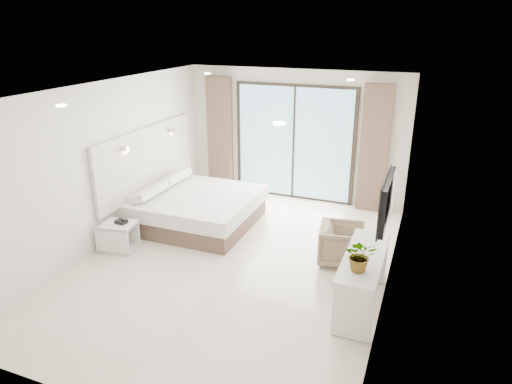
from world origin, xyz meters
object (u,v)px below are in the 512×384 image
Objects in this scene: bed at (196,208)px; armchair at (342,242)px; nightstand at (119,237)px; console_desk at (363,270)px.

bed is 3.04× the size of armchair.
nightstand is 0.37× the size of console_desk.
armchair is at bearing 5.81° from nightstand.
bed reaches higher than nightstand.
bed is at bearing 154.65° from console_desk.
armchair is at bearing -9.36° from bed.
console_desk is at bearing -164.75° from armchair.
bed is at bearing 54.83° from nightstand.
nightstand is 3.62m from armchair.
bed is 3.59× the size of nightstand.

